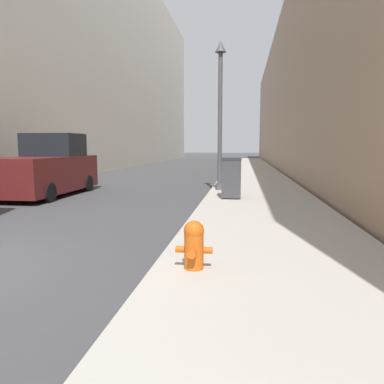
# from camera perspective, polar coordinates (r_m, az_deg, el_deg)

# --- Properties ---
(sidewalk_right) EXTENTS (3.63, 60.00, 0.14)m
(sidewalk_right) POSITION_cam_1_polar(r_m,az_deg,el_deg) (22.44, 9.25, 2.48)
(sidewalk_right) COLOR #B7B2A8
(sidewalk_right) RESTS_ON ground
(building_left_glass) EXTENTS (12.00, 60.00, 18.53)m
(building_left_glass) POSITION_cam_1_polar(r_m,az_deg,el_deg) (34.92, -20.01, 18.93)
(building_left_glass) COLOR beige
(building_left_glass) RESTS_ON ground
(building_right_stone) EXTENTS (12.00, 60.00, 11.37)m
(building_right_stone) POSITION_cam_1_polar(r_m,az_deg,el_deg) (31.77, 23.92, 13.43)
(building_right_stone) COLOR #9E7F66
(building_right_stone) RESTS_ON ground
(fire_hydrant) EXTENTS (0.50, 0.39, 0.67)m
(fire_hydrant) POSITION_cam_1_polar(r_m,az_deg,el_deg) (5.11, 0.29, -7.89)
(fire_hydrant) COLOR #D15614
(fire_hydrant) RESTS_ON sidewalk_right
(trash_bin) EXTENTS (0.62, 0.69, 1.30)m
(trash_bin) POSITION_cam_1_polar(r_m,az_deg,el_deg) (12.04, 6.03, 2.21)
(trash_bin) COLOR #3D3D42
(trash_bin) RESTS_ON sidewalk_right
(lamppost) EXTENTS (0.41, 0.41, 5.51)m
(lamppost) POSITION_cam_1_polar(r_m,az_deg,el_deg) (14.39, 4.31, 13.00)
(lamppost) COLOR #4C4C51
(lamppost) RESTS_ON sidewalk_right
(pickup_truck) EXTENTS (2.25, 4.89, 2.28)m
(pickup_truck) POSITION_cam_1_polar(r_m,az_deg,el_deg) (14.79, -21.47, 3.25)
(pickup_truck) COLOR #561919
(pickup_truck) RESTS_ON ground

